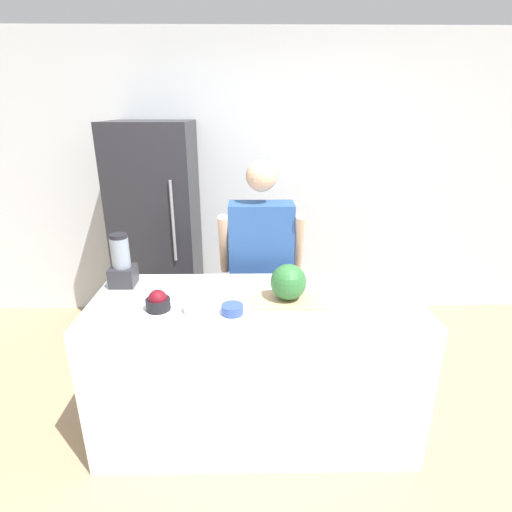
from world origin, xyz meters
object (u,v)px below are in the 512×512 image
refrigerator (158,232)px  watermelon (288,282)px  blender (122,264)px  bowl_small_blue (232,309)px  bowl_cherries (158,302)px  bowl_cream (198,306)px  person (261,271)px

refrigerator → watermelon: (1.03, -1.35, 0.11)m
blender → bowl_small_blue: bearing=-29.0°
bowl_small_blue → blender: (-0.69, 0.38, 0.11)m
bowl_cherries → blender: blender is taller
bowl_cherries → bowl_cream: bearing=-6.2°
person → watermelon: person is taller
bowl_cherries → bowl_small_blue: (0.41, -0.05, -0.02)m
bowl_small_blue → blender: bearing=151.0°
bowl_cherries → bowl_small_blue: bowl_cherries is taller
refrigerator → bowl_small_blue: 1.66m
bowl_cherries → bowl_cream: size_ratio=0.87×
bowl_cherries → watermelon: bearing=7.6°
bowl_cherries → person: bearing=52.4°
watermelon → refrigerator: bearing=127.3°
bowl_cream → blender: bearing=144.9°
refrigerator → bowl_cherries: 1.48m
watermelon → bowl_small_blue: watermelon is taller
watermelon → bowl_cream: size_ratio=1.34×
watermelon → blender: (-1.00, 0.23, 0.02)m
bowl_cream → bowl_small_blue: bowl_cream is taller
refrigerator → person: refrigerator is taller
bowl_cherries → blender: (-0.28, 0.33, 0.09)m
person → bowl_cherries: size_ratio=12.31×
bowl_cherries → bowl_cream: 0.22m
refrigerator → bowl_cream: bearing=-70.2°
watermelon → bowl_cherries: size_ratio=1.54×
refrigerator → watermelon: bearing=-52.7°
refrigerator → blender: bearing=-88.6°
person → bowl_cherries: bearing=-127.6°
bowl_cherries → bowl_small_blue: bearing=-7.6°
watermelon → bowl_cherries: 0.73m
bowl_cherries → blender: bearing=130.7°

